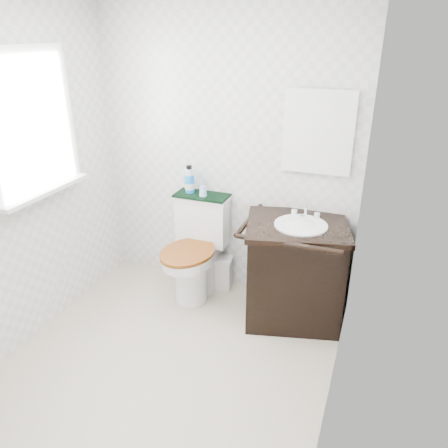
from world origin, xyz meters
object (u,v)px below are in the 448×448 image
Objects in this scene: trash_bin at (221,272)px; mouthwash_bottle at (190,180)px; toilet at (197,254)px; vanity at (294,269)px; cup at (203,191)px.

mouthwash_bottle reaches higher than trash_bin.
vanity reaches higher than toilet.
mouthwash_bottle is at bearing 179.23° from trash_bin.
mouthwash_bottle reaches higher than vanity.
cup is at bearing -16.10° from mouthwash_bottle.
vanity is at bearing -15.83° from trash_bin.
vanity is 0.77m from trash_bin.
vanity is at bearing -11.61° from mouthwash_bottle.
cup reaches higher than toilet.
vanity is at bearing -4.08° from toilet.
trash_bin is at bearing 14.31° from cup.
mouthwash_bottle reaches higher than toilet.
vanity is 3.88× the size of mouthwash_bottle.
toilet is 0.86m from vanity.
trash_bin is at bearing 164.17° from vanity.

